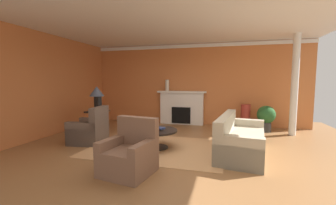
{
  "coord_description": "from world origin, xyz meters",
  "views": [
    {
      "loc": [
        1.24,
        -4.81,
        1.6
      ],
      "look_at": [
        -0.35,
        1.16,
        1.0
      ],
      "focal_mm": 23.38,
      "sensor_mm": 36.0,
      "label": 1
    }
  ],
  "objects": [
    {
      "name": "ground_plane",
      "position": [
        0.0,
        0.0,
        0.0
      ],
      "size": [
        9.72,
        9.72,
        0.0
      ],
      "primitive_type": "plane",
      "color": "olive"
    },
    {
      "name": "wall_fireplace",
      "position": [
        0.0,
        3.36,
        1.48
      ],
      "size": [
        8.08,
        0.12,
        2.97
      ],
      "primitive_type": "cube",
      "color": "#CC723D",
      "rests_on": "ground_plane"
    },
    {
      "name": "wall_window",
      "position": [
        -3.8,
        0.3,
        1.48
      ],
      "size": [
        0.12,
        7.2,
        2.97
      ],
      "primitive_type": "cube",
      "color": "#CC723D",
      "rests_on": "ground_plane"
    },
    {
      "name": "ceiling_panel",
      "position": [
        0.0,
        0.3,
        3.0
      ],
      "size": [
        8.08,
        7.2,
        0.06
      ],
      "primitive_type": "cube",
      "color": "white"
    },
    {
      "name": "crown_moulding",
      "position": [
        0.0,
        3.28,
        2.89
      ],
      "size": [
        8.08,
        0.08,
        0.12
      ],
      "primitive_type": "cube",
      "color": "white"
    },
    {
      "name": "area_rug",
      "position": [
        -0.35,
        0.08,
        0.01
      ],
      "size": [
        3.15,
        2.25,
        0.01
      ],
      "primitive_type": "cube",
      "color": "tan",
      "rests_on": "ground_plane"
    },
    {
      "name": "fireplace",
      "position": [
        -0.35,
        3.15,
        0.59
      ],
      "size": [
        1.8,
        0.35,
        1.24
      ],
      "color": "white",
      "rests_on": "ground_plane"
    },
    {
      "name": "sofa",
      "position": [
        1.56,
        0.19,
        0.3
      ],
      "size": [
        1.18,
        2.21,
        0.85
      ],
      "color": "#BCB299",
      "rests_on": "ground_plane"
    },
    {
      "name": "armchair_near_window",
      "position": [
        -2.17,
        0.07,
        0.31
      ],
      "size": [
        0.89,
        0.89,
        0.95
      ],
      "color": "brown",
      "rests_on": "ground_plane"
    },
    {
      "name": "armchair_facing_fireplace",
      "position": [
        -0.37,
        -1.4,
        0.31
      ],
      "size": [
        0.92,
        0.92,
        0.95
      ],
      "color": "brown",
      "rests_on": "ground_plane"
    },
    {
      "name": "coffee_table",
      "position": [
        -0.35,
        0.08,
        0.34
      ],
      "size": [
        1.0,
        1.0,
        0.45
      ],
      "color": "black",
      "rests_on": "ground_plane"
    },
    {
      "name": "side_table",
      "position": [
        -2.55,
        1.04,
        0.4
      ],
      "size": [
        0.56,
        0.56,
        0.7
      ],
      "color": "black",
      "rests_on": "ground_plane"
    },
    {
      "name": "table_lamp",
      "position": [
        -2.55,
        1.04,
        1.22
      ],
      "size": [
        0.44,
        0.44,
        0.75
      ],
      "color": "black",
      "rests_on": "side_table"
    },
    {
      "name": "vase_on_side_table",
      "position": [
        -2.4,
        0.92,
        0.93
      ],
      "size": [
        0.15,
        0.15,
        0.45
      ],
      "primitive_type": "cylinder",
      "color": "black",
      "rests_on": "side_table"
    },
    {
      "name": "vase_mantel_left",
      "position": [
        -0.9,
        3.1,
        1.45
      ],
      "size": [
        0.15,
        0.15,
        0.42
      ],
      "primitive_type": "cylinder",
      "color": "beige",
      "rests_on": "fireplace"
    },
    {
      "name": "vase_tall_corner",
      "position": [
        1.88,
        2.85,
        0.42
      ],
      "size": [
        0.31,
        0.31,
        0.83
      ],
      "primitive_type": "cylinder",
      "color": "#9E3328",
      "rests_on": "ground_plane"
    },
    {
      "name": "book_red_cover",
      "position": [
        -0.43,
        -0.09,
        0.47
      ],
      "size": [
        0.27,
        0.25,
        0.03
      ],
      "primitive_type": "cube",
      "rotation": [
        0.0,
        0.0,
        -0.31
      ],
      "color": "tan",
      "rests_on": "coffee_table"
    },
    {
      "name": "book_art_folio",
      "position": [
        -0.23,
        0.03,
        0.5
      ],
      "size": [
        0.23,
        0.22,
        0.03
      ],
      "primitive_type": "cube",
      "rotation": [
        0.0,
        0.0,
        -0.38
      ],
      "color": "navy",
      "rests_on": "coffee_table"
    },
    {
      "name": "potted_plant",
      "position": [
        2.48,
        2.6,
        0.49
      ],
      "size": [
        0.56,
        0.56,
        0.83
      ],
      "color": "#333333",
      "rests_on": "ground_plane"
    },
    {
      "name": "column_white",
      "position": [
        3.18,
        2.35,
        1.48
      ],
      "size": [
        0.2,
        0.2,
        2.97
      ],
      "primitive_type": "cylinder",
      "color": "white",
      "rests_on": "ground_plane"
    }
  ]
}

